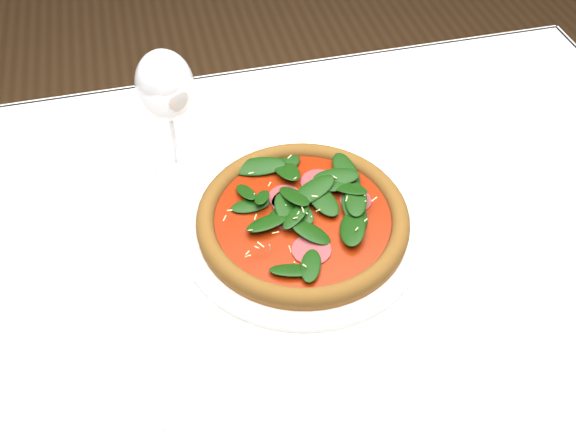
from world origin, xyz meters
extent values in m
cube|color=silver|center=(0.00, 0.00, 0.73)|extent=(1.20, 0.80, 0.04)
cylinder|color=#513120|center=(-0.54, 0.34, 0.35)|extent=(0.06, 0.06, 0.71)
cylinder|color=#513120|center=(0.54, 0.34, 0.35)|extent=(0.06, 0.06, 0.71)
cube|color=silver|center=(0.00, 0.40, 0.64)|extent=(1.20, 0.01, 0.22)
cylinder|color=white|center=(-0.03, 0.00, 0.76)|extent=(0.35, 0.35, 0.01)
torus|color=white|center=(-0.03, 0.00, 0.76)|extent=(0.35, 0.35, 0.01)
cylinder|color=#975F24|center=(-0.03, 0.00, 0.77)|extent=(0.32, 0.32, 0.01)
torus|color=#AF7328|center=(-0.03, 0.00, 0.77)|extent=(0.32, 0.32, 0.03)
cylinder|color=#931F05|center=(-0.03, 0.00, 0.77)|extent=(0.26, 0.26, 0.00)
cylinder|color=#923A3B|center=(-0.03, 0.00, 0.78)|extent=(0.23, 0.23, 0.00)
ellipsoid|color=#143B0A|center=(-0.03, 0.00, 0.79)|extent=(0.25, 0.25, 0.02)
cylinder|color=#F0E69C|center=(-0.03, 0.00, 0.79)|extent=(0.23, 0.23, 0.00)
cylinder|color=white|center=(-0.18, 0.18, 0.75)|extent=(0.07, 0.07, 0.00)
cylinder|color=white|center=(-0.18, 0.18, 0.80)|extent=(0.01, 0.01, 0.10)
ellipsoid|color=white|center=(-0.18, 0.18, 0.90)|extent=(0.08, 0.08, 0.11)
cylinder|color=white|center=(0.54, 0.25, 0.75)|extent=(0.13, 0.13, 0.01)
torus|color=white|center=(0.54, 0.25, 0.76)|extent=(0.13, 0.13, 0.01)
camera|label=1|loc=(-0.19, -0.58, 1.44)|focal=40.00mm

